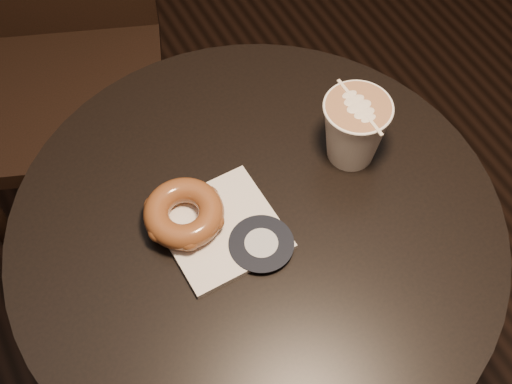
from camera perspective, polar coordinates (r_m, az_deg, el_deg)
cafe_table at (r=1.17m, az=0.05°, el=-7.62°), size 0.70×0.70×0.75m
chair at (r=1.54m, az=-15.99°, el=12.88°), size 0.54×0.54×1.05m
pastry_bag at (r=0.99m, az=-2.78°, el=-2.95°), size 0.16×0.16×0.01m
doughnut at (r=0.98m, az=-5.80°, el=-1.70°), size 0.11×0.11×0.04m
latte_cup at (r=1.03m, az=7.85°, el=4.89°), size 0.10×0.10×0.11m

